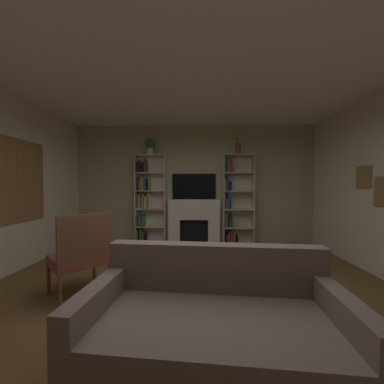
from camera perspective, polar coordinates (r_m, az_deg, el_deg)
The scene contains 12 objects.
ground_plane at distance 2.95m, azimuth -0.73°, elevation -26.49°, with size 6.84×6.84×0.00m, color brown.
wall_back_accent at distance 5.48m, azimuth 0.53°, elevation 1.80°, with size 5.78×0.06×2.82m, color tan.
ceiling at distance 2.98m, azimuth -0.75°, elevation 30.86°, with size 5.78×5.82×0.06m, color white.
fireplace at distance 5.42m, azimuth 0.50°, elevation -7.31°, with size 1.31×0.48×1.06m.
tv at distance 5.42m, azimuth 0.52°, elevation 1.40°, with size 1.03×0.06×0.61m, color black.
bookshelf_left at distance 5.50m, azimuth -11.15°, elevation -1.94°, with size 0.70×0.26×2.11m.
bookshelf_right at distance 5.41m, azimuth 10.48°, elevation -2.65°, with size 0.70×0.33×2.11m.
potted_plant at distance 5.50m, azimuth -10.45°, elevation 11.37°, with size 0.25×0.25×0.37m.
vase_with_flowers at distance 5.45m, azimuth 11.52°, elevation 10.72°, with size 0.11×0.11×0.42m.
couch at distance 2.02m, azimuth 5.60°, elevation -31.46°, with size 1.97×1.07×0.86m.
armchair at distance 3.27m, azimuth -26.06°, elevation -13.73°, with size 0.84×0.84×1.05m.
coffee_table at distance 2.65m, azimuth 4.33°, elevation -21.00°, with size 0.87×0.46×0.43m.
Camera 1 is at (0.11, -2.60, 1.39)m, focal length 21.26 mm.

